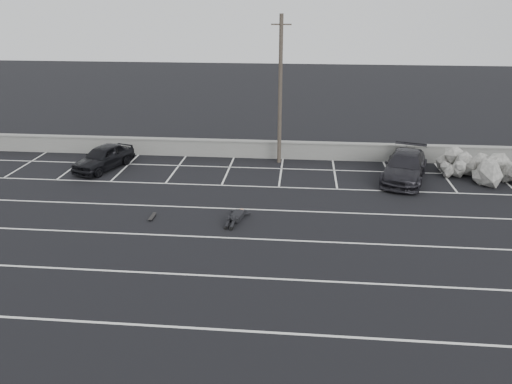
# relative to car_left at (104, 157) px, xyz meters

# --- Properties ---
(ground) EXTENTS (120.00, 120.00, 0.00)m
(ground) POSITION_rel_car_left_xyz_m (9.10, -11.06, -0.69)
(ground) COLOR black
(ground) RESTS_ON ground
(seawall) EXTENTS (50.00, 0.45, 1.06)m
(seawall) POSITION_rel_car_left_xyz_m (9.10, 2.94, -0.14)
(seawall) COLOR gray
(seawall) RESTS_ON ground
(stall_lines) EXTENTS (36.00, 20.05, 0.01)m
(stall_lines) POSITION_rel_car_left_xyz_m (9.01, -6.65, -0.68)
(stall_lines) COLOR silver
(stall_lines) RESTS_ON ground
(car_left) EXTENTS (2.90, 4.34, 1.37)m
(car_left) POSITION_rel_car_left_xyz_m (0.00, 0.00, 0.00)
(car_left) COLOR black
(car_left) RESTS_ON ground
(car_right) EXTENTS (3.43, 5.42, 1.46)m
(car_right) POSITION_rel_car_left_xyz_m (16.74, -0.25, 0.05)
(car_right) COLOR black
(car_right) RESTS_ON ground
(utility_pole) EXTENTS (1.11, 0.22, 8.36)m
(utility_pole) POSITION_rel_car_left_xyz_m (9.89, 2.14, 3.55)
(utility_pole) COLOR #4C4238
(utility_pole) RESTS_ON ground
(trash_bin) EXTENTS (0.76, 0.76, 0.87)m
(trash_bin) POSITION_rel_car_left_xyz_m (16.99, 2.54, -0.24)
(trash_bin) COLOR black
(trash_bin) RESTS_ON ground
(riprap_pile) EXTENTS (4.34, 3.73, 1.37)m
(riprap_pile) POSITION_rel_car_left_xyz_m (21.01, 0.20, -0.14)
(riprap_pile) COLOR #9F9C95
(riprap_pile) RESTS_ON ground
(person) EXTENTS (1.97, 2.89, 0.50)m
(person) POSITION_rel_car_left_xyz_m (8.47, -6.07, -0.44)
(person) COLOR black
(person) RESTS_ON ground
(skateboard) EXTENTS (0.19, 0.67, 0.08)m
(skateboard) POSITION_rel_car_left_xyz_m (4.67, -6.44, -0.62)
(skateboard) COLOR black
(skateboard) RESTS_ON ground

